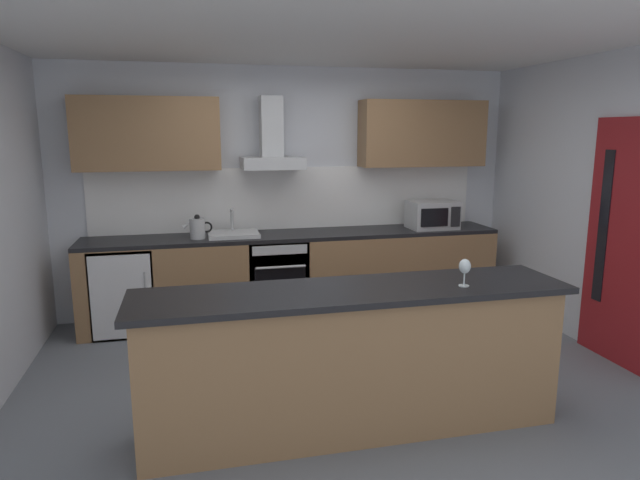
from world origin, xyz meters
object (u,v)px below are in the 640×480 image
Objects in this scene: refrigerator at (125,289)px; kettle at (198,228)px; wine_glass at (465,267)px; range_hood at (272,146)px; microwave at (432,215)px; sink at (233,233)px; oven at (276,276)px.

kettle is at bearing -2.47° from refrigerator.
wine_glass reaches higher than refrigerator.
range_hood is (0.77, 0.16, 0.78)m from kettle.
microwave is 2.48m from kettle.
wine_glass is (-0.86, -2.36, 0.03)m from microwave.
kettle is 1.62× the size of wine_glass.
sink is at bearing 7.30° from kettle.
range_hood is at bearing 15.72° from sink.
sink is 2.72m from wine_glass.
refrigerator is 1.18× the size of range_hood.
microwave is 1.00× the size of sink.
refrigerator is 1.70× the size of microwave.
refrigerator is 3.40m from wine_glass.
sink is 0.36m from kettle.
oven is 0.94× the size of refrigerator.
range_hood is at bearing 11.97° from kettle.
oven is 1.60× the size of sink.
oven is at bearing -90.00° from range_hood.
refrigerator is at bearing -179.89° from oven.
sink is 0.96m from range_hood.
wine_glass is at bearing -70.41° from oven.
kettle is at bearing 124.54° from wine_glass.
refrigerator is at bearing 177.53° from kettle.
kettle is at bearing -179.87° from microwave.
refrigerator is at bearing 179.55° from microwave.
range_hood reaches higher than sink.
range_hood is (-1.71, 0.16, 0.74)m from microwave.
sink is at bearing 117.92° from wine_glass.
sink reaches higher than wine_glass.
oven is at bearing 0.11° from refrigerator.
range_hood reaches higher than microwave.
kettle is (0.72, -0.03, 0.58)m from refrigerator.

